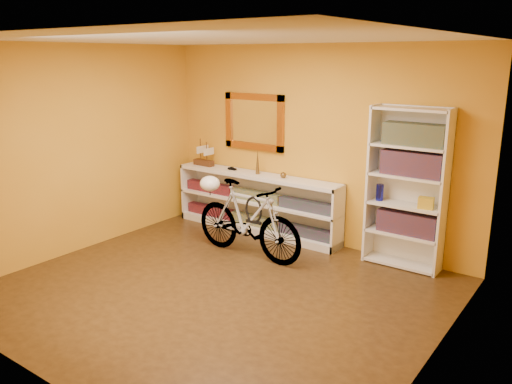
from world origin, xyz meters
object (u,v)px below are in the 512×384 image
Objects in this scene: bicycle at (248,220)px; helmet at (210,184)px; bookcase at (406,189)px; console_unit at (257,203)px.

bicycle is 6.15× the size of helmet.
helmet is at bearing 90.00° from bicycle.
bookcase is 2.44m from helmet.
bicycle is at bearing -153.21° from bookcase.
console_unit is 0.94m from bicycle.
bicycle is at bearing -2.02° from helmet.
helmet reaches higher than console_unit.
bookcase reaches higher than helmet.
console_unit is 9.79× the size of helmet.
bicycle is 0.72m from helmet.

